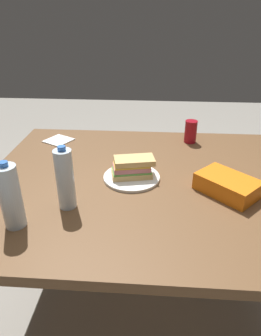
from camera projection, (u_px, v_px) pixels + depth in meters
ground_plane at (145, 297)px, 1.67m from camera, size 8.00×8.00×0.00m
dining_table at (148, 195)px, 1.36m from camera, size 1.44×1.14×0.75m
paper_plate at (130, 177)px, 1.32m from camera, size 0.24×0.24×0.01m
sandwich at (131, 167)px, 1.30m from camera, size 0.20×0.13×0.08m
soda_can_red at (190, 132)px, 1.65m from camera, size 0.07×0.07×0.12m
chip_bag at (226, 185)px, 1.20m from camera, size 0.27×0.27×0.07m
water_bottle_tall at (64, 179)px, 1.08m from camera, size 0.07×0.07×0.24m
water_bottle_spare at (9, 197)px, 0.99m from camera, size 0.07×0.07×0.24m
paper_napkin at (58, 140)px, 1.69m from camera, size 0.18×0.18×0.01m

